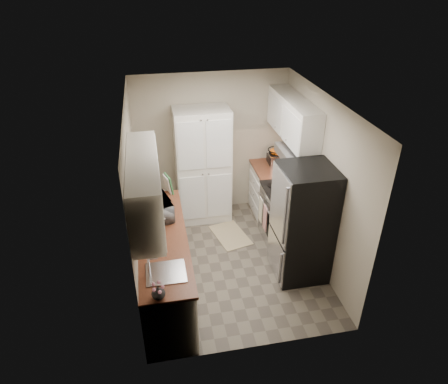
% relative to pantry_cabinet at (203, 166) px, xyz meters
% --- Properties ---
extents(ground, '(3.20, 3.20, 0.00)m').
position_rel_pantry_cabinet_xyz_m(ground, '(0.20, -1.32, -1.00)').
color(ground, '#665B4C').
rests_on(ground, ground).
extents(room_shell, '(2.64, 3.24, 2.52)m').
position_rel_pantry_cabinet_xyz_m(room_shell, '(0.18, -1.32, 0.63)').
color(room_shell, '#B8A994').
rests_on(room_shell, ground).
extents(pantry_cabinet, '(0.90, 0.55, 2.00)m').
position_rel_pantry_cabinet_xyz_m(pantry_cabinet, '(0.00, 0.00, 0.00)').
color(pantry_cabinet, silver).
rests_on(pantry_cabinet, ground).
extents(base_cabinet_left, '(0.60, 2.30, 0.88)m').
position_rel_pantry_cabinet_xyz_m(base_cabinet_left, '(-0.79, -1.75, -0.56)').
color(base_cabinet_left, silver).
rests_on(base_cabinet_left, ground).
extents(countertop_left, '(0.63, 2.33, 0.04)m').
position_rel_pantry_cabinet_xyz_m(countertop_left, '(-0.79, -1.75, -0.10)').
color(countertop_left, brown).
rests_on(countertop_left, base_cabinet_left).
extents(base_cabinet_right, '(0.60, 0.80, 0.88)m').
position_rel_pantry_cabinet_xyz_m(base_cabinet_right, '(1.19, -0.12, -0.56)').
color(base_cabinet_right, silver).
rests_on(base_cabinet_right, ground).
extents(countertop_right, '(0.63, 0.83, 0.04)m').
position_rel_pantry_cabinet_xyz_m(countertop_right, '(1.19, -0.12, -0.10)').
color(countertop_right, brown).
rests_on(countertop_right, base_cabinet_right).
extents(electric_range, '(0.71, 0.78, 1.13)m').
position_rel_pantry_cabinet_xyz_m(electric_range, '(1.17, -0.93, -0.52)').
color(electric_range, '#B7B7BC').
rests_on(electric_range, ground).
extents(refrigerator, '(0.70, 0.72, 1.70)m').
position_rel_pantry_cabinet_xyz_m(refrigerator, '(1.14, -1.73, -0.15)').
color(refrigerator, '#B7B7BC').
rests_on(refrigerator, ground).
extents(microwave, '(0.48, 0.59, 0.28)m').
position_rel_pantry_cabinet_xyz_m(microwave, '(-0.82, -1.29, 0.06)').
color(microwave, silver).
rests_on(microwave, countertop_left).
extents(wine_bottle, '(0.08, 0.08, 0.31)m').
position_rel_pantry_cabinet_xyz_m(wine_bottle, '(-0.94, -0.95, 0.08)').
color(wine_bottle, black).
rests_on(wine_bottle, countertop_left).
extents(flower_vase, '(0.18, 0.18, 0.15)m').
position_rel_pantry_cabinet_xyz_m(flower_vase, '(-0.89, -2.83, -0.00)').
color(flower_vase, silver).
rests_on(flower_vase, countertop_left).
extents(cutting_board, '(0.09, 0.23, 0.29)m').
position_rel_pantry_cabinet_xyz_m(cutting_board, '(-0.61, -0.62, 0.07)').
color(cutting_board, '#3E8E49').
rests_on(cutting_board, countertop_left).
extents(toaster_oven, '(0.28, 0.35, 0.20)m').
position_rel_pantry_cabinet_xyz_m(toaster_oven, '(1.28, 0.01, 0.02)').
color(toaster_oven, '#BBBBC1').
rests_on(toaster_oven, countertop_right).
extents(fruit_basket, '(0.39, 0.39, 0.13)m').
position_rel_pantry_cabinet_xyz_m(fruit_basket, '(1.28, 0.01, 0.18)').
color(fruit_basket, orange).
rests_on(fruit_basket, toaster_oven).
extents(kitchen_mat, '(0.65, 0.86, 0.01)m').
position_rel_pantry_cabinet_xyz_m(kitchen_mat, '(0.34, -0.67, -0.99)').
color(kitchen_mat, tan).
rests_on(kitchen_mat, ground).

